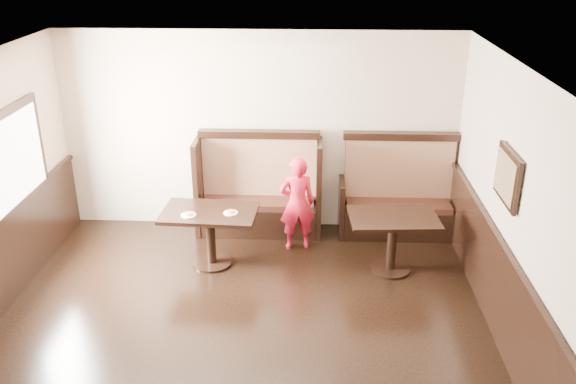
# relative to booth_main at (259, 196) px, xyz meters

# --- Properties ---
(room_shell) EXTENTS (7.00, 7.00, 7.00)m
(room_shell) POSITION_rel_booth_main_xyz_m (-0.30, -3.01, 0.14)
(room_shell) COLOR tan
(room_shell) RESTS_ON ground
(booth_main) EXTENTS (1.75, 0.72, 1.45)m
(booth_main) POSITION_rel_booth_main_xyz_m (0.00, 0.00, 0.00)
(booth_main) COLOR black
(booth_main) RESTS_ON ground
(booth_neighbor) EXTENTS (1.65, 0.72, 1.45)m
(booth_neighbor) POSITION_rel_booth_main_xyz_m (1.95, -0.00, -0.05)
(booth_neighbor) COLOR black
(booth_neighbor) RESTS_ON ground
(table_main) EXTENTS (1.22, 0.80, 0.75)m
(table_main) POSITION_rel_booth_main_xyz_m (-0.53, -1.01, 0.05)
(table_main) COLOR black
(table_main) RESTS_ON ground
(table_neighbor) EXTENTS (1.12, 0.77, 0.75)m
(table_neighbor) POSITION_rel_booth_main_xyz_m (1.76, -1.07, 0.03)
(table_neighbor) COLOR black
(table_neighbor) RESTS_ON ground
(child) EXTENTS (0.53, 0.40, 1.30)m
(child) POSITION_rel_booth_main_xyz_m (0.55, -0.52, 0.12)
(child) COLOR red
(child) RESTS_ON ground
(pizza_plate_left) EXTENTS (0.19, 0.19, 0.03)m
(pizza_plate_left) POSITION_rel_booth_main_xyz_m (-0.77, -1.15, 0.24)
(pizza_plate_left) COLOR white
(pizza_plate_left) RESTS_ON table_main
(pizza_plate_right) EXTENTS (0.18, 0.18, 0.03)m
(pizza_plate_right) POSITION_rel_booth_main_xyz_m (-0.26, -1.06, 0.24)
(pizza_plate_right) COLOR white
(pizza_plate_right) RESTS_ON table_main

